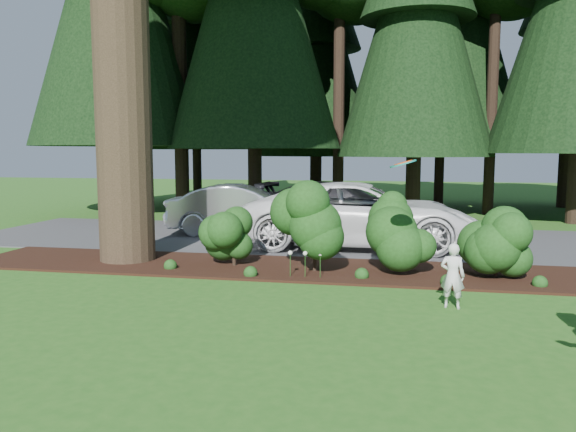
% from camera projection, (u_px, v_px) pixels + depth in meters
% --- Properties ---
extents(ground, '(80.00, 80.00, 0.00)m').
position_uv_depth(ground, '(299.00, 314.00, 8.71)').
color(ground, '#245819').
rests_on(ground, ground).
extents(mulch_bed, '(16.00, 2.50, 0.05)m').
position_uv_depth(mulch_bed, '(326.00, 270.00, 11.88)').
color(mulch_bed, black).
rests_on(mulch_bed, ground).
extents(driveway, '(22.00, 6.00, 0.03)m').
position_uv_depth(driveway, '(345.00, 239.00, 16.02)').
color(driveway, '#38383A').
rests_on(driveway, ground).
extents(shrub_row, '(6.53, 1.60, 1.61)m').
position_uv_depth(shrub_row, '(362.00, 235.00, 11.53)').
color(shrub_row, '#193B12').
rests_on(shrub_row, ground).
extents(lily_cluster, '(0.69, 0.09, 0.57)m').
position_uv_depth(lily_cluster, '(305.00, 255.00, 11.05)').
color(lily_cluster, '#193B12').
rests_on(lily_cluster, ground).
extents(car_silver_wagon, '(4.67, 2.12, 1.49)m').
position_uv_depth(car_silver_wagon, '(243.00, 209.00, 16.96)').
color(car_silver_wagon, silver).
rests_on(car_silver_wagon, driveway).
extents(car_white_suv, '(6.15, 2.97, 1.69)m').
position_uv_depth(car_white_suv, '(362.00, 215.00, 14.69)').
color(car_white_suv, white).
rests_on(car_white_suv, driveway).
extents(car_dark_suv, '(5.32, 2.43, 1.51)m').
position_uv_depth(car_dark_suv, '(338.00, 205.00, 18.26)').
color(car_dark_suv, black).
rests_on(car_dark_suv, driveway).
extents(child, '(0.43, 0.33, 1.06)m').
position_uv_depth(child, '(453.00, 276.00, 9.02)').
color(child, silver).
rests_on(child, ground).
extents(frisbee, '(0.44, 0.45, 0.15)m').
position_uv_depth(frisbee, '(403.00, 163.00, 9.23)').
color(frisbee, '#178376').
rests_on(frisbee, ground).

